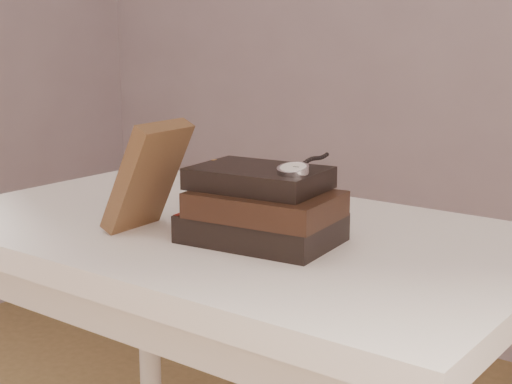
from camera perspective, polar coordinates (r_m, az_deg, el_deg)
The scene contains 5 objects.
table at distance 1.26m, azimuth -1.96°, elevation -6.53°, with size 1.00×0.60×0.75m.
book_stack at distance 1.13m, azimuth 0.46°, elevation -1.21°, with size 0.24×0.18×0.11m.
journal at distance 1.19m, azimuth -8.20°, elevation 1.20°, with size 0.03×0.11×0.18m, color #422B19.
pocket_watch at distance 1.08m, azimuth 3.04°, elevation 1.83°, with size 0.05×0.15×0.02m.
eyeglasses at distance 1.23m, azimuth -0.99°, elevation 0.47°, with size 0.10×0.12×0.04m.
Camera 1 is at (0.75, -0.58, 1.07)m, focal length 52.97 mm.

